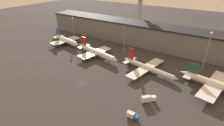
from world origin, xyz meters
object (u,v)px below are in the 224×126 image
airplane_0 (66,40)px  service_vehicle_2 (132,116)px  airplane_1 (96,52)px  airplane_2 (148,68)px  service_vehicle_1 (148,99)px  control_tower (140,10)px  airplane_3 (218,85)px

airplane_0 → service_vehicle_2: 108.41m
airplane_0 → airplane_1: size_ratio=0.84×
airplane_1 → airplane_2: (43.83, -0.42, -0.75)m
service_vehicle_1 → service_vehicle_2: service_vehicle_1 is taller
airplane_0 → control_tower: bearing=68.9°
airplane_3 → airplane_1: bearing=-168.9°
airplane_3 → service_vehicle_1: airplane_3 is taller
service_vehicle_1 → airplane_1: bearing=103.9°
airplane_1 → airplane_3: airplane_1 is taller
airplane_1 → service_vehicle_2: (55.03, -44.55, -1.91)m
control_tower → service_vehicle_1: bearing=-62.0°
airplane_2 → airplane_3: bearing=12.2°
airplane_2 → service_vehicle_1: (12.67, -29.21, -0.86)m
airplane_1 → service_vehicle_1: size_ratio=6.35×
airplane_2 → airplane_1: bearing=-169.9°
airplane_3 → control_tower: control_tower is taller
service_vehicle_1 → airplane_0: bearing=111.3°
airplane_2 → control_tower: control_tower is taller
airplane_3 → service_vehicle_2: 54.45m
airplane_0 → service_vehicle_2: (95.71, -50.87, -2.12)m
airplane_3 → airplane_0: bearing=-171.9°
airplane_0 → service_vehicle_1: size_ratio=5.31×
airplane_0 → service_vehicle_1: 103.63m
airplane_0 → airplane_3: size_ratio=0.85×
service_vehicle_2 → control_tower: (-53.74, 118.83, 23.80)m
airplane_0 → airplane_1: bearing=1.8°
service_vehicle_1 → airplane_2: bearing=65.0°
service_vehicle_1 → control_tower: size_ratio=0.16×
airplane_2 → control_tower: bearing=130.3°
airplane_0 → control_tower: size_ratio=0.87×
service_vehicle_2 → airplane_3: bearing=58.9°
airplane_1 → service_vehicle_2: 70.82m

